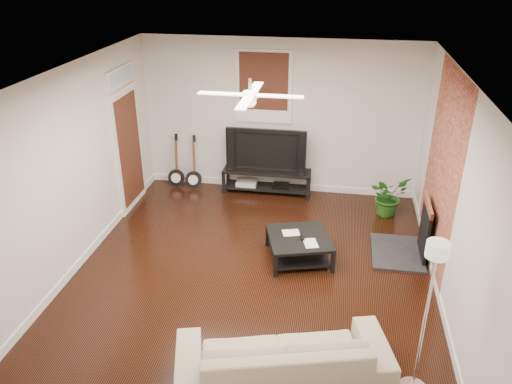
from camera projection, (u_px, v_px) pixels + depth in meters
The scene contains 14 objects.
room at pixel (251, 188), 6.44m from camera, with size 5.01×6.01×2.81m.
brick_accent at pixel (442, 170), 6.95m from camera, with size 0.02×2.20×2.80m, color brown.
fireplace at pixel (411, 228), 7.40m from camera, with size 0.80×1.10×0.92m, color black.
window_back at pixel (264, 87), 8.88m from camera, with size 1.00×0.06×1.30m, color #3C1B10.
door_left at pixel (128, 138), 8.56m from camera, with size 0.08×1.00×2.50m, color white.
tv_stand at pixel (267, 181), 9.44m from camera, with size 1.62×0.43×0.45m, color black.
tv at pixel (267, 149), 9.18m from camera, with size 1.45×0.19×0.83m, color black.
coffee_table at pixel (299, 248), 7.43m from camera, with size 0.87×0.87×0.37m, color black.
sofa at pixel (283, 357), 5.25m from camera, with size 2.20×0.86×0.64m, color tan.
floor_lamp at pixel (425, 321), 4.89m from camera, with size 0.30×0.30×1.80m, color silver, non-canonical shape.
potted_plant at pixel (388, 196), 8.61m from camera, with size 0.63×0.55×0.70m, color #1E5317.
guitar_left at pixel (175, 162), 9.56m from camera, with size 0.32×0.22×1.02m, color black, non-canonical shape.
guitar_right at pixel (193, 163), 9.48m from camera, with size 0.32×0.22×1.02m, color black, non-canonical shape.
ceiling_fan at pixel (250, 95), 5.91m from camera, with size 1.24×1.24×0.32m, color white, non-canonical shape.
Camera 1 is at (1.04, -5.73, 4.15)m, focal length 35.56 mm.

